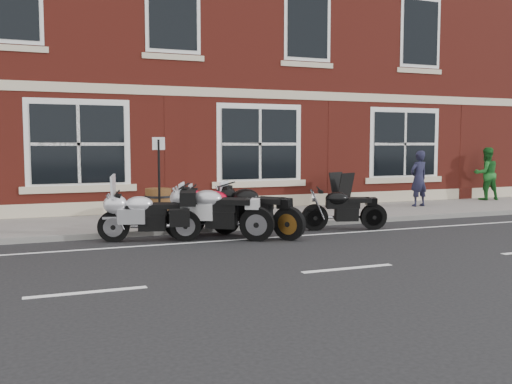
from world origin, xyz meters
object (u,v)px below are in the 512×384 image
moto_touring_silver (147,214)px  barrel_planter (158,204)px  moto_sport_silver (217,211)px  parking_sign (159,175)px  moto_sport_black (255,209)px  moto_naked_black (342,208)px  a_board_sign (342,190)px  moto_sport_red (222,210)px  pedestrian_left (419,178)px  pedestrian_right (486,174)px

moto_touring_silver → barrel_planter: size_ratio=2.68×
moto_sport_silver → parking_sign: 1.93m
moto_sport_black → moto_naked_black: bearing=-33.7°
moto_naked_black → a_board_sign: bearing=-13.5°
moto_sport_black → moto_touring_silver: bearing=135.8°
moto_naked_black → moto_sport_red: bearing=101.3°
moto_sport_black → moto_naked_black: moto_sport_black is taller
moto_sport_red → moto_naked_black: size_ratio=1.03×
parking_sign → a_board_sign: bearing=39.4°
moto_sport_silver → a_board_sign: bearing=-24.3°
pedestrian_left → barrel_planter: size_ratio=2.20×
moto_sport_black → moto_naked_black: 2.22m
moto_sport_black → pedestrian_left: 6.88m
pedestrian_right → a_board_sign: bearing=16.1°
a_board_sign → barrel_planter: (-5.40, -0.35, -0.14)m
moto_naked_black → a_board_sign: size_ratio=1.86×
moto_naked_black → pedestrian_left: 4.86m
moto_touring_silver → moto_sport_silver: (1.38, -0.34, 0.04)m
moto_naked_black → pedestrian_left: (4.09, 2.59, 0.44)m
pedestrian_right → a_board_sign: 5.73m
moto_sport_silver → a_board_sign: size_ratio=1.96×
pedestrian_left → pedestrian_right: bearing=-173.6°
moto_sport_black → moto_sport_silver: size_ratio=0.93×
moto_touring_silver → barrel_planter: bearing=-0.2°
moto_naked_black → pedestrian_right: bearing=-49.3°
moto_naked_black → parking_sign: (-3.94, 1.36, 0.77)m
moto_sport_black → barrel_planter: (-1.49, 2.78, -0.09)m
moto_touring_silver → pedestrian_right: size_ratio=1.16×
pedestrian_left → barrel_planter: bearing=-7.4°
moto_sport_silver → moto_sport_red: bearing=1.3°
pedestrian_left → moto_touring_silver: bearing=9.1°
moto_sport_black → moto_naked_black: size_ratio=0.98×
pedestrian_right → barrel_planter: bearing=15.9°
pedestrian_right → parking_sign: size_ratio=0.87×
moto_sport_red → moto_sport_black: 0.71m
pedestrian_left → a_board_sign: size_ratio=1.59×
moto_sport_black → pedestrian_right: (9.62, 3.53, 0.40)m
moto_sport_red → moto_sport_silver: moto_sport_silver is taller
a_board_sign → moto_sport_silver: bearing=-170.5°
moto_sport_black → moto_sport_red: bearing=109.3°
moto_sport_silver → pedestrian_right: 11.10m
moto_naked_black → a_board_sign: 3.43m
moto_sport_black → pedestrian_right: bearing=-17.4°
moto_touring_silver → moto_sport_red: 1.66m
moto_touring_silver → a_board_sign: size_ratio=1.95×
moto_sport_black → moto_sport_silver: moto_sport_silver is taller
moto_sport_red → moto_sport_black: moto_sport_black is taller
parking_sign → pedestrian_right: bearing=33.5°
pedestrian_left → moto_sport_red: bearing=11.7°
moto_sport_silver → barrel_planter: bearing=44.0°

